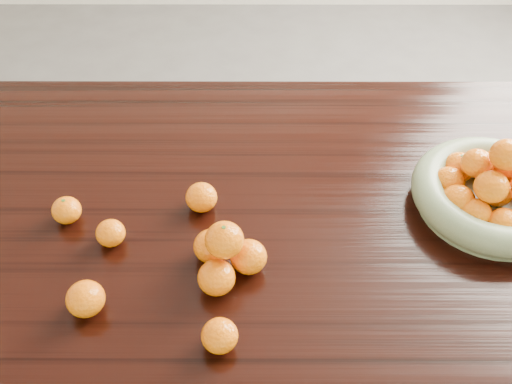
{
  "coord_description": "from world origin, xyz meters",
  "views": [
    {
      "loc": [
        -0.04,
        -0.84,
        1.63
      ],
      "look_at": [
        -0.04,
        -0.02,
        0.83
      ],
      "focal_mm": 40.0,
      "sensor_mm": 36.0,
      "label": 1
    }
  ],
  "objects_px": {
    "fruit_bowl": "(494,191)",
    "loose_orange_0": "(67,210)",
    "orange_pyramid": "(225,255)",
    "dining_table": "(273,240)"
  },
  "relations": [
    {
      "from": "dining_table",
      "to": "loose_orange_0",
      "type": "bearing_deg",
      "value": -177.11
    },
    {
      "from": "dining_table",
      "to": "orange_pyramid",
      "type": "relative_size",
      "value": 13.68
    },
    {
      "from": "orange_pyramid",
      "to": "loose_orange_0",
      "type": "relative_size",
      "value": 2.41
    },
    {
      "from": "loose_orange_0",
      "to": "fruit_bowl",
      "type": "bearing_deg",
      "value": 2.64
    },
    {
      "from": "fruit_bowl",
      "to": "loose_orange_0",
      "type": "height_order",
      "value": "fruit_bowl"
    },
    {
      "from": "fruit_bowl",
      "to": "orange_pyramid",
      "type": "distance_m",
      "value": 0.58
    },
    {
      "from": "dining_table",
      "to": "fruit_bowl",
      "type": "bearing_deg",
      "value": 2.41
    },
    {
      "from": "fruit_bowl",
      "to": "orange_pyramid",
      "type": "height_order",
      "value": "fruit_bowl"
    },
    {
      "from": "fruit_bowl",
      "to": "loose_orange_0",
      "type": "distance_m",
      "value": 0.89
    },
    {
      "from": "fruit_bowl",
      "to": "loose_orange_0",
      "type": "bearing_deg",
      "value": -177.36
    }
  ]
}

